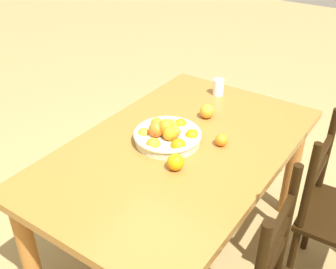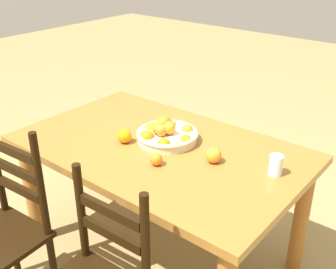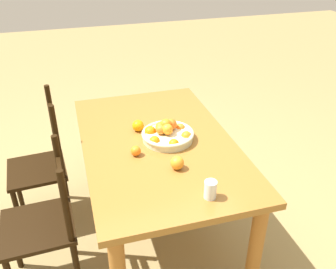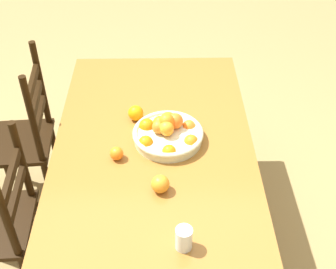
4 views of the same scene
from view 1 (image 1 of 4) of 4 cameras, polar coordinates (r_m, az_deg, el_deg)
ground_plane at (r=2.45m, az=1.29°, el=-15.94°), size 12.00×12.00×0.00m
dining_table at (r=2.03m, az=1.50°, el=-4.16°), size 1.51×0.94×0.73m
fruit_bowl at (r=1.98m, az=-0.02°, el=-0.05°), size 0.34×0.34×0.14m
orange_loose_0 at (r=1.80m, az=1.08°, el=-3.91°), size 0.08×0.08×0.08m
orange_loose_1 at (r=2.20m, az=5.50°, el=3.27°), size 0.08×0.08×0.08m
orange_loose_2 at (r=1.98m, az=7.53°, el=-0.77°), size 0.06×0.06×0.06m
drinking_glass at (r=2.46m, az=7.09°, el=6.62°), size 0.06×0.06×0.10m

